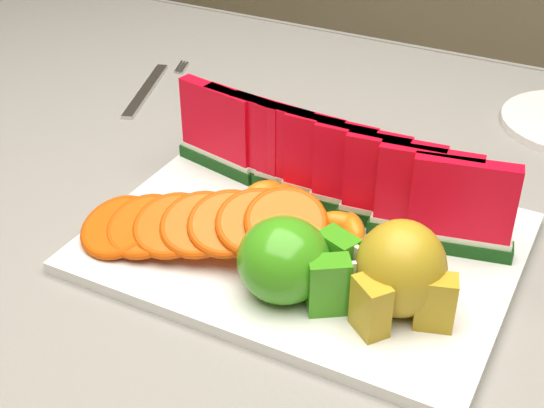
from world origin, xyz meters
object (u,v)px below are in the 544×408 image
(apple_cluster, at_px, (292,262))
(pear_cluster, at_px, (401,273))
(platter, at_px, (305,242))
(fork, at_px, (150,88))

(apple_cluster, relative_size, pear_cluster, 1.05)
(pear_cluster, bearing_deg, apple_cluster, -166.10)
(platter, relative_size, pear_cluster, 3.73)
(apple_cluster, xyz_separation_m, pear_cluster, (0.09, 0.02, 0.01))
(platter, height_order, pear_cluster, pear_cluster)
(platter, height_order, fork, platter)
(fork, bearing_deg, pear_cluster, -31.94)
(platter, relative_size, apple_cluster, 3.54)
(platter, bearing_deg, apple_cluster, -72.94)
(platter, distance_m, fork, 0.42)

